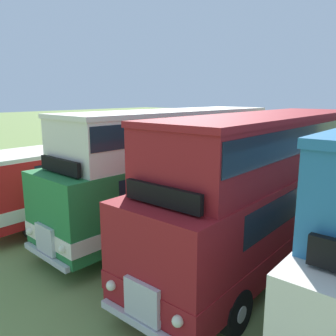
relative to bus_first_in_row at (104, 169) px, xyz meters
name	(u,v)px	position (x,y,z in m)	size (l,w,h in m)	color
ground_plane	(263,255)	(7.79, -0.04, -1.76)	(200.00, 200.00, 0.00)	#7A934C
bus_first_in_row	(104,169)	(0.00, 0.00, 0.00)	(2.65, 11.26, 2.99)	red
bus_second_in_row	(172,164)	(3.90, 0.10, 0.71)	(3.07, 10.45, 4.49)	#237538
bus_third_in_row	(265,182)	(7.79, -0.21, 0.71)	(2.70, 10.51, 4.49)	maroon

